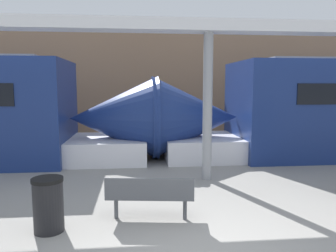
{
  "coord_description": "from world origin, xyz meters",
  "views": [
    {
      "loc": [
        -0.83,
        -3.93,
        2.32
      ],
      "look_at": [
        -0.09,
        3.54,
        1.4
      ],
      "focal_mm": 35.0,
      "sensor_mm": 36.0,
      "label": 1
    }
  ],
  "objects": [
    {
      "name": "bench_near",
      "position": [
        -0.6,
        1.5,
        0.48
      ],
      "size": [
        1.55,
        0.63,
        0.79
      ],
      "rotation": [
        0.0,
        0.0,
        -0.13
      ],
      "color": "#4C4F54",
      "rests_on": "ground_plane"
    },
    {
      "name": "canopy_beam",
      "position": [
        0.92,
        3.93,
        3.73
      ],
      "size": [
        28.0,
        0.6,
        0.28
      ],
      "primitive_type": "cube",
      "color": "silver",
      "rests_on": "support_column_near"
    },
    {
      "name": "support_column_near",
      "position": [
        0.92,
        3.93,
        1.8
      ],
      "size": [
        0.23,
        0.23,
        3.59
      ],
      "primitive_type": "cylinder",
      "color": "gray",
      "rests_on": "ground_plane"
    },
    {
      "name": "station_wall",
      "position": [
        0.0,
        11.24,
        2.5
      ],
      "size": [
        56.0,
        0.2,
        5.0
      ],
      "primitive_type": "cube",
      "color": "#937051",
      "rests_on": "ground_plane"
    },
    {
      "name": "trash_bin",
      "position": [
        -2.23,
        1.25,
        0.44
      ],
      "size": [
        0.49,
        0.49,
        0.88
      ],
      "color": "black",
      "rests_on": "ground_plane"
    }
  ]
}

